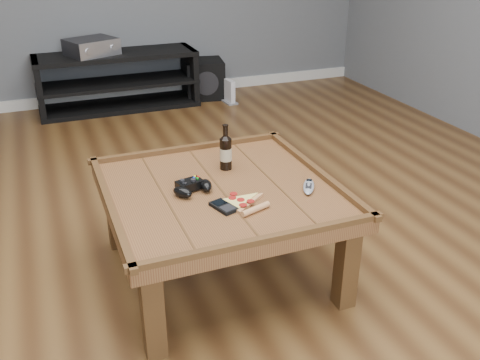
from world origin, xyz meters
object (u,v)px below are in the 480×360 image
object	(u,v)px
pizza_slice	(243,203)
game_console	(230,93)
coffee_table	(220,200)
av_receiver	(92,47)
media_console	(118,81)
beer_bottle	(226,151)
game_controller	(192,187)
smartphone	(224,207)
remote_control	(309,186)
subwoofer	(204,79)

from	to	relation	value
pizza_slice	game_console	world-z (taller)	pizza_slice
coffee_table	av_receiver	size ratio (longest dim) A/B	2.14
coffee_table	media_console	size ratio (longest dim) A/B	0.74
coffee_table	beer_bottle	size ratio (longest dim) A/B	4.61
av_receiver	beer_bottle	bearing A→B (deg)	-105.59
game_controller	smartphone	distance (m)	0.21
coffee_table	media_console	distance (m)	2.75
pizza_slice	remote_control	distance (m)	0.33
smartphone	game_console	size ratio (longest dim) A/B	0.63
coffee_table	media_console	world-z (taller)	media_console
game_controller	pizza_slice	distance (m)	0.25
smartphone	game_console	bearing A→B (deg)	51.62
smartphone	beer_bottle	bearing A→B (deg)	51.03
pizza_slice	subwoofer	world-z (taller)	pizza_slice
remote_control	av_receiver	xyz separation A→B (m)	(-0.56, 2.89, 0.11)
media_console	pizza_slice	size ratio (longest dim) A/B	4.86
remote_control	game_console	xyz separation A→B (m)	(0.61, 2.67, -0.36)
coffee_table	pizza_slice	world-z (taller)	same
subwoofer	game_console	size ratio (longest dim) A/B	1.90
remote_control	game_console	distance (m)	2.76
smartphone	pizza_slice	bearing A→B (deg)	-17.68
game_console	smartphone	bearing A→B (deg)	-115.65
media_console	beer_bottle	bearing A→B (deg)	-87.78
media_console	beer_bottle	distance (m)	2.58
coffee_table	pizza_slice	xyz separation A→B (m)	(0.04, -0.18, 0.07)
subwoofer	game_console	xyz separation A→B (m)	(0.16, -0.28, -0.08)
coffee_table	game_console	xyz separation A→B (m)	(0.98, 2.52, -0.29)
media_console	smartphone	xyz separation A→B (m)	(-0.05, -2.93, 0.21)
smartphone	av_receiver	size ratio (longest dim) A/B	0.28
media_console	subwoofer	xyz separation A→B (m)	(0.82, 0.05, -0.07)
smartphone	remote_control	bearing A→B (deg)	-12.87
beer_bottle	game_console	size ratio (longest dim) A/B	1.03
coffee_table	subwoofer	world-z (taller)	coffee_table
pizza_slice	remote_control	size ratio (longest dim) A/B	1.77
media_console	remote_control	size ratio (longest dim) A/B	8.62
beer_bottle	remote_control	world-z (taller)	beer_bottle
game_console	coffee_table	bearing A→B (deg)	-116.07
coffee_table	av_receiver	distance (m)	2.76
beer_bottle	subwoofer	size ratio (longest dim) A/B	0.54
pizza_slice	remote_control	world-z (taller)	pizza_slice
media_console	av_receiver	xyz separation A→B (m)	(-0.19, -0.00, 0.32)
coffee_table	av_receiver	bearing A→B (deg)	94.04
smartphone	subwoofer	bearing A→B (deg)	56.18
coffee_table	game_controller	bearing A→B (deg)	175.16
beer_bottle	smartphone	size ratio (longest dim) A/B	1.63
beer_bottle	game_console	world-z (taller)	beer_bottle
beer_bottle	subwoofer	world-z (taller)	beer_bottle
game_controller	subwoofer	world-z (taller)	game_controller
beer_bottle	subwoofer	distance (m)	2.73
media_console	pizza_slice	bearing A→B (deg)	-89.25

